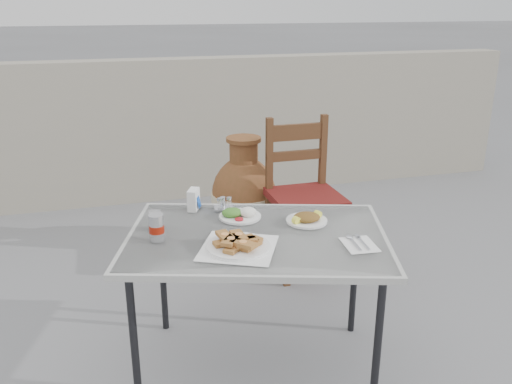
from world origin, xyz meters
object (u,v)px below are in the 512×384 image
object	(u,v)px
salad_chopped_plate	(307,219)
cola_glass	(155,221)
pide_plate	(238,242)
condiment_caddy	(224,205)
salad_rice_plate	(240,214)
terracotta_urn	(244,197)
cafe_table	(257,244)
napkin_holder	(194,200)
chair	(303,194)
soda_can	(157,228)

from	to	relation	value
salad_chopped_plate	cola_glass	xyz separation A→B (m)	(-0.68, 0.11, 0.02)
cola_glass	salad_chopped_plate	bearing A→B (deg)	-8.97
pide_plate	salad_chopped_plate	xyz separation A→B (m)	(0.37, 0.19, -0.01)
cola_glass	condiment_caddy	distance (m)	0.38
salad_rice_plate	terracotta_urn	bearing A→B (deg)	74.44
cafe_table	napkin_holder	distance (m)	0.44
salad_chopped_plate	chair	world-z (taller)	chair
condiment_caddy	cola_glass	bearing A→B (deg)	-156.76
pide_plate	soda_can	bearing A→B (deg)	151.34
cola_glass	condiment_caddy	size ratio (longest dim) A/B	0.82
napkin_holder	terracotta_urn	bearing A→B (deg)	86.25
salad_chopped_plate	terracotta_urn	xyz separation A→B (m)	(0.03, 1.25, -0.34)
salad_chopped_plate	salad_rice_plate	bearing A→B (deg)	154.84
soda_can	terracotta_urn	size ratio (longest dim) A/B	0.15
cafe_table	chair	xyz separation A→B (m)	(0.57, 0.93, -0.14)
chair	cafe_table	bearing A→B (deg)	-121.97
cola_glass	salad_rice_plate	bearing A→B (deg)	3.92
pide_plate	cola_glass	size ratio (longest dim) A/B	4.73
soda_can	chair	bearing A→B (deg)	41.40
cafe_table	salad_rice_plate	world-z (taller)	salad_rice_plate
salad_chopped_plate	pide_plate	bearing A→B (deg)	-153.11
cafe_table	cola_glass	distance (m)	0.46
salad_chopped_plate	cola_glass	size ratio (longest dim) A/B	2.27
salad_rice_plate	salad_chopped_plate	bearing A→B (deg)	-25.16
pide_plate	terracotta_urn	world-z (taller)	terracotta_urn
pide_plate	salad_rice_plate	size ratio (longest dim) A/B	2.02
napkin_holder	chair	bearing A→B (deg)	59.54
salad_chopped_plate	napkin_holder	size ratio (longest dim) A/B	1.85
condiment_caddy	pide_plate	bearing A→B (deg)	-95.09
pide_plate	terracotta_urn	xyz separation A→B (m)	(0.40, 1.44, -0.35)
chair	terracotta_urn	size ratio (longest dim) A/B	1.22
cafe_table	chair	bearing A→B (deg)	58.46
salad_chopped_plate	cola_glass	bearing A→B (deg)	171.03
cafe_table	salad_chopped_plate	xyz separation A→B (m)	(0.26, 0.07, 0.06)
terracotta_urn	salad_chopped_plate	bearing A→B (deg)	-91.16
salad_chopped_plate	condiment_caddy	xyz separation A→B (m)	(-0.33, 0.26, 0.01)
cafe_table	soda_can	bearing A→B (deg)	172.97
cafe_table	salad_chopped_plate	distance (m)	0.28
condiment_caddy	terracotta_urn	world-z (taller)	terracotta_urn
pide_plate	condiment_caddy	size ratio (longest dim) A/B	3.86
cafe_table	chair	world-z (taller)	chair
napkin_holder	chair	size ratio (longest dim) A/B	0.11
cafe_table	salad_rice_plate	bearing A→B (deg)	97.21
pide_plate	soda_can	distance (m)	0.36
cola_glass	napkin_holder	distance (m)	0.28
soda_can	chair	world-z (taller)	chair
pide_plate	salad_chopped_plate	size ratio (longest dim) A/B	2.09
salad_chopped_plate	terracotta_urn	bearing A→B (deg)	88.84
pide_plate	condiment_caddy	distance (m)	0.45
cafe_table	chair	size ratio (longest dim) A/B	1.35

